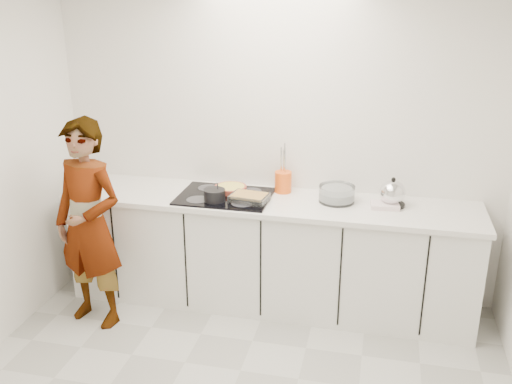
% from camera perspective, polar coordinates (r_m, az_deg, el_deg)
% --- Properties ---
extents(wall_back, '(3.60, 0.00, 2.60)m').
position_cam_1_polar(wall_back, '(4.61, 2.14, 5.14)').
color(wall_back, white).
rests_on(wall_back, ground).
extents(base_cabinets, '(3.20, 0.58, 0.87)m').
position_cam_1_polar(base_cabinets, '(4.62, 1.25, -6.29)').
color(base_cabinets, white).
rests_on(base_cabinets, floor).
extents(countertop, '(3.24, 0.64, 0.04)m').
position_cam_1_polar(countertop, '(4.44, 1.29, -1.01)').
color(countertop, white).
rests_on(countertop, base_cabinets).
extents(hob, '(0.72, 0.54, 0.01)m').
position_cam_1_polar(hob, '(4.49, -3.14, -0.42)').
color(hob, black).
rests_on(hob, countertop).
extents(tart_dish, '(0.31, 0.31, 0.04)m').
position_cam_1_polar(tart_dish, '(4.57, -2.55, 0.38)').
color(tart_dish, '#A64331').
rests_on(tart_dish, hob).
extents(saucepan, '(0.17, 0.17, 0.16)m').
position_cam_1_polar(saucepan, '(4.36, -4.16, -0.31)').
color(saucepan, black).
rests_on(saucepan, hob).
extents(baking_dish, '(0.31, 0.24, 0.05)m').
position_cam_1_polar(baking_dish, '(4.35, -0.66, -0.53)').
color(baking_dish, silver).
rests_on(baking_dish, hob).
extents(mixing_bowl, '(0.29, 0.29, 0.13)m').
position_cam_1_polar(mixing_bowl, '(4.41, 8.08, -0.24)').
color(mixing_bowl, silver).
rests_on(mixing_bowl, countertop).
extents(tea_towel, '(0.22, 0.17, 0.03)m').
position_cam_1_polar(tea_towel, '(4.38, 12.76, -1.31)').
color(tea_towel, white).
rests_on(tea_towel, countertop).
extents(kettle, '(0.25, 0.25, 0.23)m').
position_cam_1_polar(kettle, '(4.40, 13.47, -0.18)').
color(kettle, black).
rests_on(kettle, countertop).
extents(utensil_crock, '(0.16, 0.16, 0.17)m').
position_cam_1_polar(utensil_crock, '(4.58, 2.73, 1.01)').
color(utensil_crock, '#FD5D15').
rests_on(utensil_crock, countertop).
extents(cook, '(0.66, 0.50, 1.61)m').
position_cam_1_polar(cook, '(4.42, -16.36, -3.16)').
color(cook, white).
rests_on(cook, floor).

